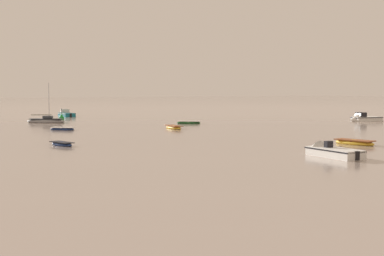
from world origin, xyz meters
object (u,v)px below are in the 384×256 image
motorboat_moored_2 (327,153)px  motorboat_moored_0 (362,119)px  channel_buoy (62,117)px  sailboat_moored_0 (46,121)px  motorboat_moored_1 (65,115)px  rowboat_moored_5 (189,123)px  rowboat_moored_3 (62,144)px  rowboat_moored_6 (355,143)px  rowboat_moored_1 (173,127)px  rowboat_moored_4 (62,129)px

motorboat_moored_2 → motorboat_moored_0: bearing=-49.2°
channel_buoy → sailboat_moored_0: bearing=-126.1°
motorboat_moored_0 → motorboat_moored_1: motorboat_moored_0 is taller
sailboat_moored_0 → rowboat_moored_5: (19.05, -14.99, -0.14)m
rowboat_moored_3 → rowboat_moored_6: rowboat_moored_6 is taller
sailboat_moored_0 → rowboat_moored_1: size_ratio=1.64×
channel_buoy → rowboat_moored_5: bearing=-56.6°
rowboat_moored_5 → rowboat_moored_6: bearing=119.5°
sailboat_moored_0 → rowboat_moored_4: sailboat_moored_0 is taller
motorboat_moored_2 → rowboat_moored_5: motorboat_moored_2 is taller
motorboat_moored_0 → rowboat_moored_4: (-51.59, 8.28, -0.21)m
rowboat_moored_1 → rowboat_moored_6: rowboat_moored_6 is taller
motorboat_moored_1 → channel_buoy: bearing=159.4°
rowboat_moored_1 → motorboat_moored_1: 42.53m
motorboat_moored_1 → motorboat_moored_0: bearing=-138.4°
motorboat_moored_0 → rowboat_moored_4: 52.25m
motorboat_moored_1 → motorboat_moored_2: (-2.86, -75.68, -0.08)m
motorboat_moored_2 → sailboat_moored_0: bearing=11.3°
rowboat_moored_5 → rowboat_moored_3: bearing=72.0°
channel_buoy → motorboat_moored_1: bearing=68.9°
rowboat_moored_3 → rowboat_moored_6: 29.16m
rowboat_moored_4 → channel_buoy: size_ratio=1.44×
rowboat_moored_6 → channel_buoy: (-11.14, 58.16, 0.28)m
rowboat_moored_1 → motorboat_moored_1: (-1.68, 42.49, 0.17)m
motorboat_moored_0 → channel_buoy: size_ratio=2.82×
motorboat_moored_2 → rowboat_moored_5: size_ratio=1.48×
motorboat_moored_1 → rowboat_moored_3: size_ratio=1.83×
rowboat_moored_5 → rowboat_moored_6: 36.70m
motorboat_moored_0 → channel_buoy: 54.46m
rowboat_moored_1 → motorboat_moored_1: bearing=9.0°
rowboat_moored_3 → rowboat_moored_5: 35.75m
motorboat_moored_1 → rowboat_moored_5: motorboat_moored_1 is taller
rowboat_moored_5 → channel_buoy: (-14.24, 21.59, 0.29)m
rowboat_moored_5 → channel_buoy: channel_buoy is taller
motorboat_moored_2 → channel_buoy: 63.07m
rowboat_moored_1 → channel_buoy: 30.56m
rowboat_moored_3 → motorboat_moored_2: (16.07, -19.58, 0.13)m
motorboat_moored_1 → rowboat_moored_4: motorboat_moored_1 is taller
rowboat_moored_5 → sailboat_moored_0: bearing=-3.9°
sailboat_moored_0 → rowboat_moored_5: bearing=-5.8°
motorboat_moored_2 → motorboat_moored_1: bearing=2.3°
motorboat_moored_1 → channel_buoy: channel_buoy is taller
rowboat_moored_4 → rowboat_moored_1: bearing=-159.1°
rowboat_moored_3 → rowboat_moored_4: size_ratio=1.02×
motorboat_moored_0 → channel_buoy: bearing=-22.8°
rowboat_moored_5 → rowboat_moored_1: bearing=81.4°
motorboat_moored_0 → rowboat_moored_5: bearing=-6.2°
sailboat_moored_0 → motorboat_moored_0: sailboat_moored_0 is taller
motorboat_moored_1 → rowboat_moored_5: size_ratio=1.57×
motorboat_moored_0 → rowboat_moored_5: motorboat_moored_0 is taller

